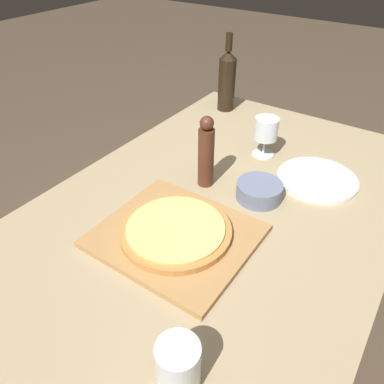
% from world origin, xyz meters
% --- Properties ---
extents(ground_plane, '(12.00, 12.00, 0.00)m').
position_xyz_m(ground_plane, '(0.00, 0.00, 0.00)').
color(ground_plane, '#4C3D2D').
extents(dining_table, '(0.96, 1.44, 0.73)m').
position_xyz_m(dining_table, '(0.00, 0.00, 0.64)').
color(dining_table, '#9E8966').
rests_on(dining_table, ground_plane).
extents(cutting_board, '(0.40, 0.35, 0.02)m').
position_xyz_m(cutting_board, '(-0.02, -0.22, 0.74)').
color(cutting_board, '#A87A47').
rests_on(cutting_board, dining_table).
extents(pizza, '(0.30, 0.30, 0.02)m').
position_xyz_m(pizza, '(-0.02, -0.22, 0.76)').
color(pizza, '#BC7A3D').
rests_on(pizza, cutting_board).
extents(wine_bottle, '(0.07, 0.07, 0.32)m').
position_xyz_m(wine_bottle, '(-0.33, 0.58, 0.86)').
color(wine_bottle, black).
rests_on(wine_bottle, dining_table).
extents(pepper_mill, '(0.05, 0.05, 0.23)m').
position_xyz_m(pepper_mill, '(-0.09, 0.04, 0.84)').
color(pepper_mill, '#4C2819').
rests_on(pepper_mill, dining_table).
extents(wine_glass, '(0.08, 0.08, 0.14)m').
position_xyz_m(wine_glass, '(-0.02, 0.31, 0.83)').
color(wine_glass, silver).
rests_on(wine_glass, dining_table).
extents(small_bowl, '(0.14, 0.14, 0.05)m').
position_xyz_m(small_bowl, '(0.08, 0.07, 0.76)').
color(small_bowl, slate).
rests_on(small_bowl, dining_table).
extents(drinking_tumbler, '(0.08, 0.08, 0.11)m').
position_xyz_m(drinking_tumbler, '(0.21, -0.52, 0.79)').
color(drinking_tumbler, silver).
rests_on(drinking_tumbler, dining_table).
extents(dinner_plate, '(0.26, 0.26, 0.01)m').
position_xyz_m(dinner_plate, '(0.20, 0.26, 0.74)').
color(dinner_plate, white).
rests_on(dinner_plate, dining_table).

